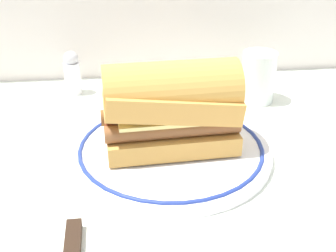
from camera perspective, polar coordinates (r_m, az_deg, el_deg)
The scene contains 5 objects.
ground_plane at distance 0.59m, azimuth 0.76°, elevation -5.35°, with size 1.50×1.50×0.00m, color white.
plate at distance 0.61m, azimuth -0.00°, elevation -3.09°, with size 0.27×0.27×0.01m.
sausage_sandwich at distance 0.57m, azimuth -0.00°, elevation 2.65°, with size 0.18×0.10×0.12m.
drinking_glass at distance 0.77m, azimuth 11.49°, elevation 5.78°, with size 0.06×0.06×0.09m.
salt_shaker at distance 0.80m, azimuth -12.22°, elevation 6.69°, with size 0.03×0.03×0.08m.
Camera 1 is at (-0.06, -0.48, 0.33)m, focal length 47.31 mm.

